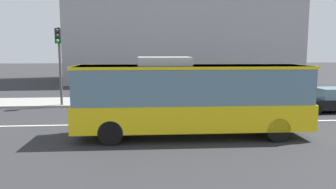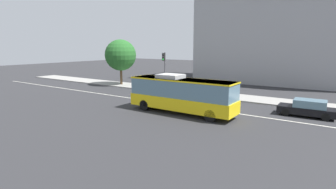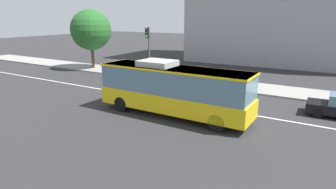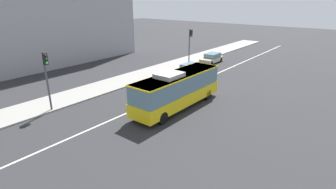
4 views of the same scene
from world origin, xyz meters
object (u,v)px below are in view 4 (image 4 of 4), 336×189
at_px(sedan_black, 190,70).
at_px(sedan_beige, 212,58).
at_px(traffic_light_mid_block, 46,72).
at_px(transit_bus, 177,88).
at_px(traffic_light_near_corner, 190,41).

relative_size(sedan_black, sedan_beige, 1.00).
relative_size(sedan_black, traffic_light_mid_block, 0.87).
bearing_deg(sedan_black, transit_bus, 26.40).
relative_size(traffic_light_near_corner, traffic_light_mid_block, 1.00).
bearing_deg(traffic_light_mid_block, sedan_black, 80.61).
bearing_deg(transit_bus, sedan_beige, 20.34).
distance_m(transit_bus, sedan_beige, 18.51).
relative_size(transit_bus, sedan_black, 2.20).
bearing_deg(sedan_beige, traffic_light_mid_block, -5.12).
relative_size(transit_bus, traffic_light_mid_block, 1.93).
bearing_deg(transit_bus, traffic_light_mid_block, 133.49).
distance_m(sedan_black, traffic_light_near_corner, 6.08).
height_order(transit_bus, traffic_light_near_corner, traffic_light_near_corner).
distance_m(sedan_black, sedan_beige, 7.88).
bearing_deg(sedan_beige, traffic_light_near_corner, -29.95).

